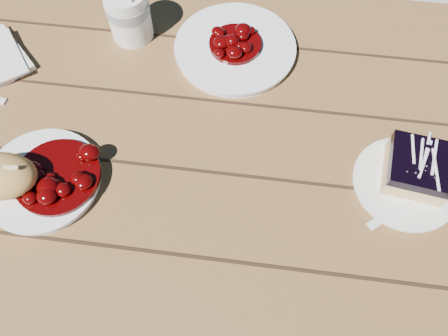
# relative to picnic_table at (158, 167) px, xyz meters

# --- Properties ---
(ground) EXTENTS (60.00, 60.00, 0.00)m
(ground) POSITION_rel_picnic_table_xyz_m (0.00, 0.00, -0.59)
(ground) COLOR #ACA79B
(ground) RESTS_ON ground
(picnic_table) EXTENTS (2.00, 1.55, 0.75)m
(picnic_table) POSITION_rel_picnic_table_xyz_m (0.00, 0.00, 0.00)
(picnic_table) COLOR brown
(picnic_table) RESTS_ON ground
(main_plate) EXTENTS (0.20, 0.20, 0.02)m
(main_plate) POSITION_rel_picnic_table_xyz_m (-0.16, -0.14, 0.17)
(main_plate) COLOR white
(main_plate) RESTS_ON picnic_table
(goulash_stew) EXTENTS (0.15, 0.15, 0.04)m
(goulash_stew) POSITION_rel_picnic_table_xyz_m (-0.13, -0.13, 0.20)
(goulash_stew) COLOR #450202
(goulash_stew) RESTS_ON main_plate
(dessert_plate) EXTENTS (0.18, 0.18, 0.01)m
(dessert_plate) POSITION_rel_picnic_table_xyz_m (0.48, -0.06, 0.17)
(dessert_plate) COLOR white
(dessert_plate) RESTS_ON picnic_table
(blueberry_cake) EXTENTS (0.12, 0.12, 0.06)m
(blueberry_cake) POSITION_rel_picnic_table_xyz_m (0.49, -0.05, 0.20)
(blueberry_cake) COLOR #DAB977
(blueberry_cake) RESTS_ON dessert_plate
(fork_dessert) EXTENTS (0.14, 0.12, 0.00)m
(fork_dessert) POSITION_rel_picnic_table_xyz_m (0.46, -0.12, 0.17)
(fork_dessert) COLOR white
(fork_dessert) RESTS_ON dessert_plate
(coffee_cup) EXTENTS (0.09, 0.09, 0.11)m
(coffee_cup) POSITION_rel_picnic_table_xyz_m (-0.08, 0.24, 0.22)
(coffee_cup) COLOR white
(coffee_cup) RESTS_ON picnic_table
(second_plate) EXTENTS (0.25, 0.25, 0.02)m
(second_plate) POSITION_rel_picnic_table_xyz_m (0.15, 0.22, 0.17)
(second_plate) COLOR white
(second_plate) RESTS_ON picnic_table
(second_stew) EXTENTS (0.11, 0.11, 0.04)m
(second_stew) POSITION_rel_picnic_table_xyz_m (0.15, 0.22, 0.20)
(second_stew) COLOR #450202
(second_stew) RESTS_ON second_plate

